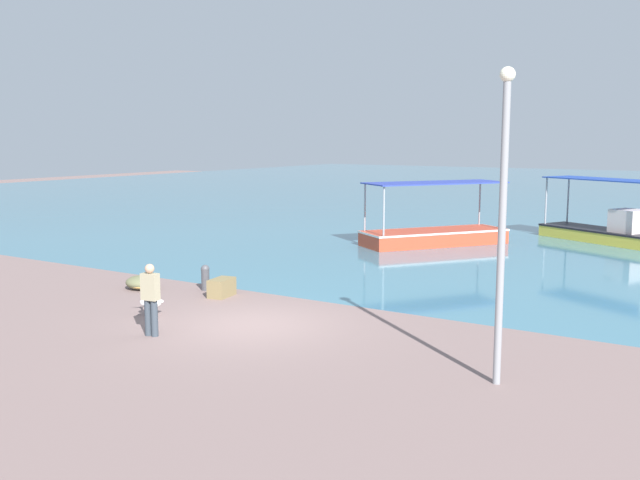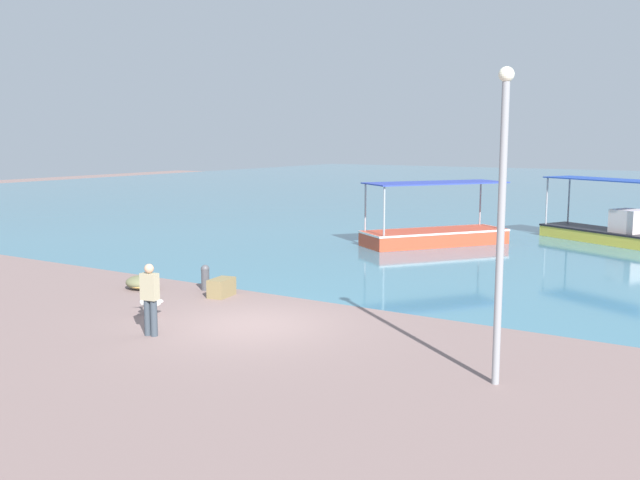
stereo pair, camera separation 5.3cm
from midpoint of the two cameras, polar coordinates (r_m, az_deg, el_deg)
The scene contains 10 objects.
ground at distance 17.68m, azimuth -5.36°, elevation -6.73°, with size 120.00×120.00×0.00m, color #7F6663.
harbor_water at distance 62.50m, azimuth 22.88°, elevation 3.38°, with size 110.00×90.00×0.00m, color teal.
fishing_boat_near_right at distance 33.57m, azimuth 22.06°, elevation 0.84°, with size 5.89×4.17×2.76m.
fishing_boat_near_left at distance 30.82m, azimuth 9.20°, elevation 0.57°, with size 5.29×6.30×2.67m.
pelican at distance 18.85m, azimuth -13.34°, elevation -4.81°, with size 0.72×0.55×0.80m.
lamp_post at distance 13.24m, azimuth 14.43°, elevation 2.32°, with size 0.28×0.28×5.78m.
mooring_bollard at distance 21.65m, azimuth -9.10°, elevation -2.91°, with size 0.25×0.25×0.78m.
fisherman_standing at distance 16.86m, azimuth -13.36°, elevation -4.49°, with size 0.43×0.28×1.69m.
net_pile at distance 22.22m, azimuth -14.00°, elevation -3.31°, with size 1.03×0.88×0.42m, color #696B48.
cargo_crate at distance 20.77m, azimuth -7.81°, elevation -3.78°, with size 0.85×0.49×0.52m, color olive.
Camera 2 is at (10.58, -13.42, 4.54)m, focal length 40.00 mm.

